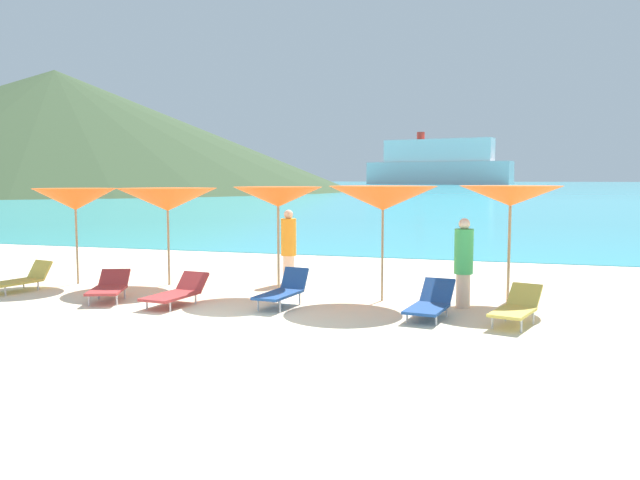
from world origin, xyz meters
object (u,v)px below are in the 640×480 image
object	(u,v)px
umbrella_4	(511,196)
beachgoer_1	(289,245)
beachgoer_0	(464,261)
cruise_ship	(438,164)
umbrella_1	(167,200)
lounge_chair_3	(516,307)
lounge_chair_1	(109,287)
umbrella_3	(383,198)
umbrella_0	(75,199)
lounge_chair_2	(430,303)
umbrella_2	(278,197)
lounge_chair_0	(283,290)
lounge_chair_4	(177,292)
lounge_chair_5	(20,279)

from	to	relation	value
umbrella_4	beachgoer_1	bearing A→B (deg)	170.14
beachgoer_0	cruise_ship	size ratio (longest dim) A/B	0.03
umbrella_1	beachgoer_1	distance (m)	2.98
umbrella_1	lounge_chair_3	world-z (taller)	umbrella_1
lounge_chair_1	umbrella_3	bearing A→B (deg)	-4.85
umbrella_0	umbrella_4	bearing A→B (deg)	3.69
umbrella_4	lounge_chair_2	xyz separation A→B (m)	(-1.30, -1.90, -1.86)
umbrella_2	cruise_ship	distance (m)	246.84
umbrella_2	lounge_chair_0	world-z (taller)	umbrella_2
umbrella_1	beachgoer_0	size ratio (longest dim) A/B	1.45
umbrella_1	beachgoer_1	world-z (taller)	umbrella_1
lounge_chair_2	beachgoer_1	xyz separation A→B (m)	(-3.67, 2.76, 0.65)
umbrella_3	cruise_ship	bearing A→B (deg)	96.48
umbrella_2	lounge_chair_1	xyz separation A→B (m)	(-3.03, -1.67, -1.79)
umbrella_1	umbrella_4	world-z (taller)	umbrella_4
lounge_chair_2	lounge_chair_4	world-z (taller)	lounge_chair_2
umbrella_3	lounge_chair_2	bearing A→B (deg)	-48.38
umbrella_1	lounge_chair_5	size ratio (longest dim) A/B	1.67
umbrella_2	beachgoer_1	distance (m)	1.84
lounge_chair_3	umbrella_3	bearing A→B (deg)	167.10
lounge_chair_0	lounge_chair_2	xyz separation A→B (m)	(2.86, -0.16, -0.05)
lounge_chair_4	umbrella_0	bearing A→B (deg)	161.83
umbrella_1	umbrella_0	bearing A→B (deg)	-166.51
lounge_chair_3	beachgoer_0	distance (m)	1.66
umbrella_2	lounge_chair_3	world-z (taller)	umbrella_2
umbrella_4	lounge_chair_1	bearing A→B (deg)	-164.01
umbrella_1	lounge_chair_4	xyz separation A→B (m)	(1.39, -2.11, -1.72)
lounge_chair_4	lounge_chair_1	bearing A→B (deg)	-174.14
umbrella_2	umbrella_0	bearing A→B (deg)	-179.02
umbrella_1	lounge_chair_3	size ratio (longest dim) A/B	1.64
umbrella_0	lounge_chair_5	size ratio (longest dim) A/B	1.50
lounge_chair_4	cruise_ship	world-z (taller)	cruise_ship
beachgoer_1	umbrella_2	bearing A→B (deg)	-85.81
lounge_chair_0	umbrella_4	bearing A→B (deg)	29.59
beachgoer_0	lounge_chair_3	bearing A→B (deg)	15.15
umbrella_0	lounge_chair_3	size ratio (longest dim) A/B	1.47
lounge_chair_0	lounge_chair_4	distance (m)	2.09
lounge_chair_0	cruise_ship	distance (m)	248.14
umbrella_4	lounge_chair_3	size ratio (longest dim) A/B	1.53
umbrella_0	lounge_chair_4	size ratio (longest dim) A/B	1.42
umbrella_0	lounge_chair_1	distance (m)	3.04
umbrella_0	beachgoer_1	distance (m)	5.06
lounge_chair_5	lounge_chair_3	bearing A→B (deg)	11.66
lounge_chair_4	umbrella_4	bearing A→B (deg)	26.25
umbrella_4	beachgoer_1	world-z (taller)	umbrella_4
beachgoer_1	cruise_ship	distance (m)	245.45
lounge_chair_3	lounge_chair_4	bearing A→B (deg)	-162.47
cruise_ship	lounge_chair_4	bearing A→B (deg)	-72.99
cruise_ship	beachgoer_1	bearing A→B (deg)	-72.64
lounge_chair_2	cruise_ship	xyz separation A→B (m)	(-29.00, 246.80, 7.58)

